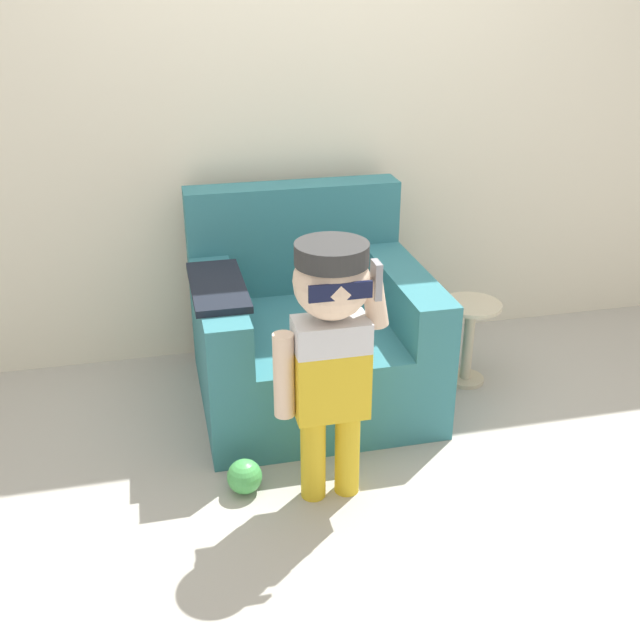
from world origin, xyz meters
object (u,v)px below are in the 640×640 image
person_child (330,335)px  side_table (469,334)px  armchair (308,332)px  toy_ball (245,476)px

person_child → side_table: 1.18m
armchair → person_child: 0.86m
armchair → toy_ball: bearing=-120.3°
armchair → side_table: (0.77, -0.08, -0.06)m
side_table → toy_ball: size_ratio=3.06×
side_table → toy_ball: 1.33m
armchair → side_table: 0.77m
person_child → toy_ball: (-0.32, 0.08, -0.61)m
armchair → person_child: person_child is taller
armchair → person_child: bearing=-96.4°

